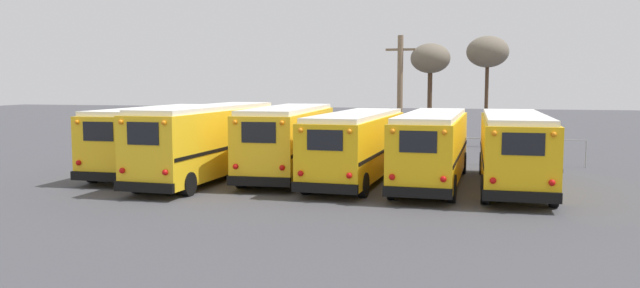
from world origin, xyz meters
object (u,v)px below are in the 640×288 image
object	(u,v)px
bare_tree_1	(488,53)
bare_tree_0	(430,60)
school_bus_2	(288,139)
school_bus_3	(357,144)
school_bus_0	(158,137)
school_bus_4	(432,146)
school_bus_5	(514,148)
utility_pole	(400,93)
school_bus_1	(209,140)

from	to	relation	value
bare_tree_1	bare_tree_0	bearing A→B (deg)	-168.33
school_bus_2	school_bus_3	world-z (taller)	school_bus_2
school_bus_2	school_bus_3	bearing A→B (deg)	-7.57
school_bus_0	school_bus_4	world-z (taller)	school_bus_0
school_bus_0	bare_tree_0	distance (m)	19.99
school_bus_3	bare_tree_0	world-z (taller)	bare_tree_0
school_bus_0	bare_tree_1	distance (m)	23.03
school_bus_2	bare_tree_0	xyz separation A→B (m)	(5.36, 15.46, 4.09)
bare_tree_0	bare_tree_1	size ratio (longest dim) A/B	0.94
school_bus_5	utility_pole	world-z (taller)	utility_pole
bare_tree_0	bare_tree_1	bearing A→B (deg)	11.67
school_bus_5	school_bus_1	bearing A→B (deg)	-177.31
school_bus_0	school_bus_4	size ratio (longest dim) A/B	0.97
school_bus_3	school_bus_5	world-z (taller)	school_bus_5
school_bus_1	school_bus_3	xyz separation A→B (m)	(6.57, 1.02, -0.14)
school_bus_5	bare_tree_0	distance (m)	17.41
utility_pole	bare_tree_0	size ratio (longest dim) A/B	1.03
school_bus_1	school_bus_5	bearing A→B (deg)	2.69
school_bus_1	bare_tree_0	distance (m)	19.42
school_bus_1	bare_tree_0	size ratio (longest dim) A/B	1.59
school_bus_3	school_bus_2	bearing A→B (deg)	172.43
school_bus_3	bare_tree_1	distance (m)	18.25
school_bus_1	school_bus_3	bearing A→B (deg)	8.87
school_bus_4	school_bus_5	distance (m)	3.29
bare_tree_0	bare_tree_1	world-z (taller)	bare_tree_1
school_bus_0	school_bus_4	xyz separation A→B (m)	(13.13, -0.71, -0.03)
school_bus_2	bare_tree_0	distance (m)	16.86
school_bus_0	bare_tree_1	bearing A→B (deg)	46.12
school_bus_0	school_bus_1	world-z (taller)	school_bus_1
school_bus_1	school_bus_2	size ratio (longest dim) A/B	1.15
school_bus_4	bare_tree_0	distance (m)	16.77
school_bus_0	utility_pole	bearing A→B (deg)	46.63
school_bus_5	utility_pole	bearing A→B (deg)	116.90
school_bus_0	school_bus_4	distance (m)	13.15
school_bus_3	school_bus_1	bearing A→B (deg)	-171.13
school_bus_5	bare_tree_1	bearing A→B (deg)	92.59
school_bus_2	school_bus_3	size ratio (longest dim) A/B	0.92
school_bus_0	school_bus_5	world-z (taller)	school_bus_0
school_bus_2	school_bus_5	xyz separation A→B (m)	(9.85, -0.84, -0.06)
school_bus_0	utility_pole	distance (m)	15.30
bare_tree_0	school_bus_0	bearing A→B (deg)	-127.58
school_bus_0	school_bus_3	world-z (taller)	school_bus_0
school_bus_4	bare_tree_1	world-z (taller)	bare_tree_1
school_bus_0	bare_tree_1	xyz separation A→B (m)	(15.64, 16.27, 4.61)
school_bus_4	bare_tree_1	distance (m)	17.77
utility_pole	school_bus_2	bearing A→B (deg)	-109.31
school_bus_1	bare_tree_1	world-z (taller)	bare_tree_1
bare_tree_1	school_bus_0	bearing A→B (deg)	-133.88
school_bus_2	school_bus_4	size ratio (longest dim) A/B	0.93
school_bus_0	bare_tree_0	bearing A→B (deg)	52.42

